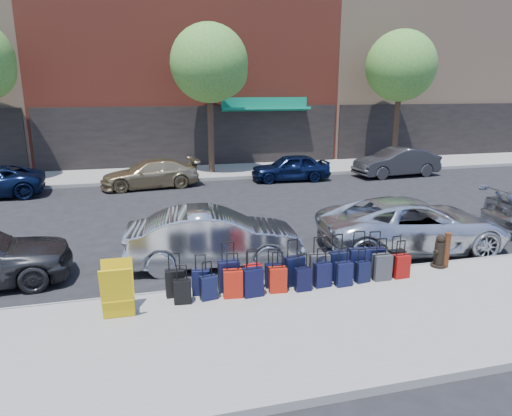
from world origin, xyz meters
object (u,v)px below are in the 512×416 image
object	(u,v)px
fire_hydrant	(439,252)
bollard	(447,249)
car_far_3	(396,162)
car_near_2	(413,225)
car_far_2	(290,168)
tree_center	(212,66)
suitcase_front_5	(294,271)
car_near_1	(214,237)
display_rack	(118,290)
car_far_1	(150,174)
tree_right	(403,68)

from	to	relation	value
fire_hydrant	bollard	world-z (taller)	bollard
car_far_3	fire_hydrant	bearing A→B (deg)	-30.48
car_near_2	car_far_2	distance (m)	10.13
tree_center	suitcase_front_5	xyz separation A→B (m)	(-0.67, -14.33, -4.94)
car_far_2	car_near_1	bearing A→B (deg)	-24.94
suitcase_front_5	display_rack	distance (m)	3.70
display_rack	car_near_1	xyz separation A→B (m)	(2.25, 2.50, 0.05)
fire_hydrant	car_far_2	size ratio (longest dim) A/B	0.21
tree_center	car_far_3	size ratio (longest dim) A/B	1.67
car_far_2	display_rack	bearing A→B (deg)	-28.01
tree_center	car_far_1	xyz separation A→B (m)	(-3.32, -2.41, -4.79)
car_far_1	car_far_2	xyz separation A→B (m)	(6.60, -0.06, 0.02)
suitcase_front_5	car_far_1	xyz separation A→B (m)	(-2.65, 11.92, 0.15)
tree_right	car_far_1	size ratio (longest dim) A/B	1.69
car_far_1	car_far_3	xyz separation A→B (m)	(12.18, -0.31, 0.09)
car_near_2	car_far_1	distance (m)	12.19
display_rack	bollard	bearing A→B (deg)	4.77
car_near_1	car_near_2	size ratio (longest dim) A/B	0.84
car_near_1	car_far_1	size ratio (longest dim) A/B	1.01
tree_center	car_near_1	xyz separation A→B (m)	(-2.08, -12.33, -4.70)
car_far_2	fire_hydrant	bearing A→B (deg)	2.51
bollard	car_near_2	distance (m)	1.70
display_rack	car_near_2	xyz separation A→B (m)	(7.69, 2.23, 0.05)
suitcase_front_5	tree_center	bearing A→B (deg)	75.44
tree_right	suitcase_front_5	distance (m)	18.82
car_far_1	car_far_3	distance (m)	12.18
bollard	display_rack	xyz separation A→B (m)	(-7.52, -0.54, 0.07)
car_near_2	car_far_3	bearing A→B (deg)	-23.23
bollard	suitcase_front_5	bearing A→B (deg)	-179.51
fire_hydrant	car_far_1	bearing A→B (deg)	97.41
car_near_1	car_far_3	size ratio (longest dim) A/B	1.00
fire_hydrant	car_near_2	xyz separation A→B (m)	(0.30, 1.61, 0.19)
tree_right	car_far_2	xyz separation A→B (m)	(-7.22, -2.47, -4.77)
car_far_1	car_far_3	size ratio (longest dim) A/B	0.99
tree_center	car_near_1	world-z (taller)	tree_center
suitcase_front_5	car_far_1	distance (m)	12.21
suitcase_front_5	fire_hydrant	bearing A→B (deg)	-10.19
fire_hydrant	tree_center	bearing A→B (deg)	81.18
tree_center	fire_hydrant	distance (m)	15.34
tree_center	bollard	world-z (taller)	tree_center
suitcase_front_5	bollard	world-z (taller)	suitcase_front_5
car_near_1	suitcase_front_5	bearing A→B (deg)	-139.79
tree_right	display_rack	size ratio (longest dim) A/B	7.00
tree_center	display_rack	distance (m)	16.17
car_far_3	bollard	bearing A→B (deg)	-29.78
display_rack	car_near_1	distance (m)	3.36
car_far_1	car_far_3	bearing A→B (deg)	82.12
suitcase_front_5	car_near_2	world-z (taller)	car_near_2
fire_hydrant	car_far_3	size ratio (longest dim) A/B	0.18
car_near_1	car_near_2	world-z (taller)	car_near_1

